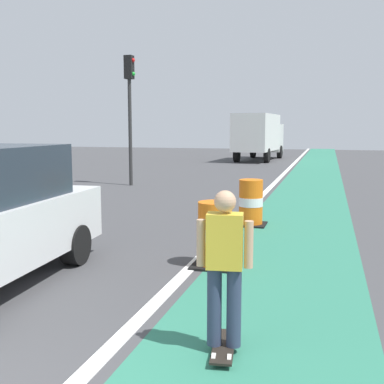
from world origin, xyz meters
TOP-DOWN VIEW (x-y plane):
  - bike_lane_strip at (2.40, 12.00)m, footprint 2.50×80.00m
  - lane_divider_stripe at (0.90, 12.00)m, footprint 0.20×80.00m
  - skateboarder_on_lane at (2.06, 2.10)m, footprint 0.57×0.82m
  - traffic_barrel_front at (1.26, 5.09)m, footprint 0.73×0.73m
  - traffic_barrel_mid at (1.30, 8.65)m, footprint 0.73×0.73m
  - delivery_truck_down_block at (-1.76, 31.56)m, footprint 2.79×7.73m
  - traffic_light_corner at (-4.59, 15.25)m, footprint 0.41×0.32m
  - pedestrian_crossing at (-4.78, 9.84)m, footprint 0.34×0.20m

SIDE VIEW (x-z plane):
  - bike_lane_strip at x=2.40m, z-range 0.00..0.01m
  - lane_divider_stripe at x=0.90m, z-range 0.00..0.01m
  - traffic_barrel_front at x=1.26m, z-range -0.01..1.08m
  - traffic_barrel_mid at x=1.30m, z-range -0.01..1.08m
  - pedestrian_crossing at x=-4.78m, z-range 0.06..1.67m
  - skateboarder_on_lane at x=2.06m, z-range 0.07..1.76m
  - delivery_truck_down_block at x=-1.76m, z-range 0.23..3.46m
  - traffic_light_corner at x=-4.59m, z-range 0.95..6.05m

